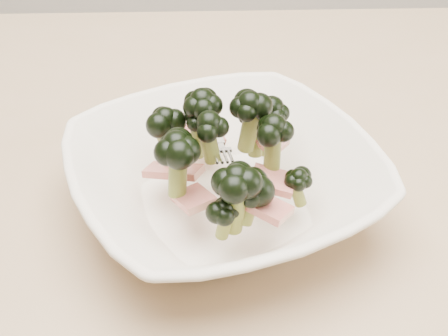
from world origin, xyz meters
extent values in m
cube|color=tan|center=(0.00, 0.00, 0.73)|extent=(1.20, 0.80, 0.04)
imported|color=#EFE1CA|center=(0.02, -0.08, 0.78)|extent=(0.37, 0.37, 0.07)
cylinder|color=#636923|center=(0.07, -0.03, 0.80)|extent=(0.03, 0.02, 0.05)
ellipsoid|color=black|center=(0.07, -0.03, 0.83)|extent=(0.04, 0.04, 0.03)
cylinder|color=#636923|center=(0.05, -0.02, 0.80)|extent=(0.02, 0.02, 0.04)
ellipsoid|color=black|center=(0.05, -0.02, 0.83)|extent=(0.03, 0.03, 0.02)
cylinder|color=#636923|center=(0.00, -0.05, 0.82)|extent=(0.02, 0.03, 0.05)
ellipsoid|color=black|center=(0.00, -0.05, 0.85)|extent=(0.04, 0.04, 0.03)
cylinder|color=#636923|center=(-0.03, -0.04, 0.81)|extent=(0.02, 0.02, 0.05)
ellipsoid|color=black|center=(-0.03, -0.04, 0.83)|extent=(0.04, 0.04, 0.03)
cylinder|color=#636923|center=(0.04, -0.13, 0.80)|extent=(0.03, 0.03, 0.04)
ellipsoid|color=black|center=(0.04, -0.13, 0.82)|extent=(0.04, 0.04, 0.03)
cylinder|color=#636923|center=(0.06, -0.07, 0.82)|extent=(0.02, 0.02, 0.04)
ellipsoid|color=black|center=(0.06, -0.07, 0.84)|extent=(0.04, 0.04, 0.03)
cylinder|color=#636923|center=(0.05, -0.04, 0.81)|extent=(0.02, 0.02, 0.04)
ellipsoid|color=black|center=(0.05, -0.04, 0.84)|extent=(0.03, 0.03, 0.03)
cylinder|color=#636923|center=(-0.02, -0.10, 0.81)|extent=(0.02, 0.03, 0.05)
ellipsoid|color=black|center=(-0.02, -0.10, 0.84)|extent=(0.04, 0.04, 0.03)
cylinder|color=#636923|center=(0.00, -0.05, 0.82)|extent=(0.01, 0.02, 0.04)
ellipsoid|color=black|center=(0.00, -0.05, 0.84)|extent=(0.03, 0.03, 0.03)
cylinder|color=#636923|center=(0.04, -0.05, 0.82)|extent=(0.02, 0.02, 0.05)
ellipsoid|color=black|center=(0.04, -0.05, 0.85)|extent=(0.04, 0.04, 0.03)
cylinder|color=#636923|center=(0.02, -0.14, 0.79)|extent=(0.02, 0.01, 0.03)
ellipsoid|color=black|center=(0.02, -0.14, 0.81)|extent=(0.03, 0.03, 0.02)
cylinder|color=#636923|center=(0.09, -0.10, 0.79)|extent=(0.02, 0.01, 0.03)
ellipsoid|color=black|center=(0.09, -0.10, 0.80)|extent=(0.03, 0.03, 0.02)
cylinder|color=#636923|center=(0.01, -0.08, 0.83)|extent=(0.02, 0.02, 0.04)
ellipsoid|color=black|center=(0.01, -0.08, 0.85)|extent=(0.04, 0.04, 0.03)
cylinder|color=#636923|center=(0.03, -0.14, 0.81)|extent=(0.02, 0.02, 0.05)
ellipsoid|color=black|center=(0.03, -0.14, 0.84)|extent=(0.04, 0.04, 0.03)
cube|color=maroon|center=(-0.01, -0.11, 0.79)|extent=(0.04, 0.05, 0.02)
cube|color=maroon|center=(-0.03, -0.07, 0.79)|extent=(0.06, 0.04, 0.02)
cube|color=maroon|center=(0.00, -0.01, 0.79)|extent=(0.06, 0.05, 0.02)
cube|color=maroon|center=(0.06, -0.09, 0.80)|extent=(0.04, 0.04, 0.02)
cube|color=maroon|center=(0.06, -0.04, 0.81)|extent=(0.04, 0.04, 0.02)
cube|color=maroon|center=(0.05, -0.13, 0.80)|extent=(0.05, 0.05, 0.02)
camera|label=1|loc=(0.00, -0.53, 1.15)|focal=50.00mm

